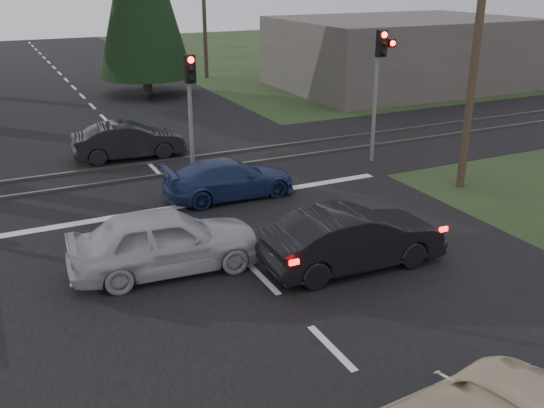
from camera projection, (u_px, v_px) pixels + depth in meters
ground at (332, 348)px, 11.29m from camera, size 120.00×120.00×0.00m
road at (172, 187)px, 19.68m from camera, size 14.00×100.00×0.01m
rail_corridor at (155, 170)px, 21.36m from camera, size 120.00×8.00×0.01m
stop_line at (190, 205)px, 18.17m from camera, size 13.00×0.35×0.00m
rail_near at (162, 175)px, 20.67m from camera, size 120.00×0.12×0.10m
rail_far at (149, 163)px, 22.02m from camera, size 120.00×0.12×0.10m
traffic_signal_right at (380, 71)px, 21.12m from camera, size 0.68×0.48×4.70m
traffic_signal_center at (191, 95)px, 19.65m from camera, size 0.32×0.48×4.10m
utility_pole_near at (477, 37)px, 18.08m from camera, size 1.80×0.26×9.00m
utility_pole_mid at (204, 2)px, 38.24m from camera, size 1.80×0.26×9.00m
building_right at (400, 52)px, 36.36m from camera, size 14.00×10.00×4.00m
dark_hatchback at (353, 239)px, 14.16m from camera, size 4.41×1.68×1.44m
silver_car at (165, 241)px, 13.97m from camera, size 4.54×2.11×1.50m
blue_sedan at (229, 179)px, 18.63m from camera, size 4.11×1.71×1.19m
dark_car_far at (129, 141)px, 22.52m from camera, size 4.15×1.71×1.34m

